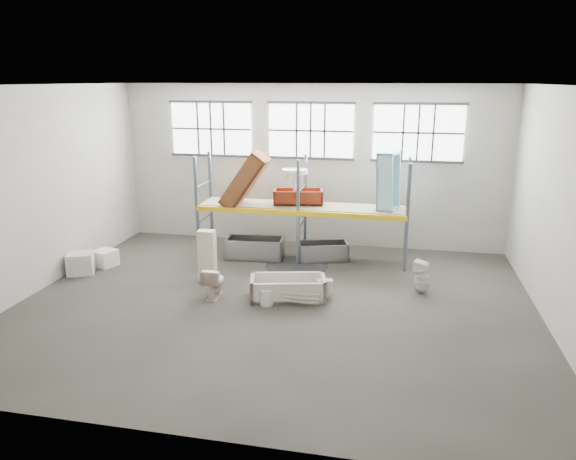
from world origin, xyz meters
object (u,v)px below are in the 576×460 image
(toilet_beige, at_px, (214,282))
(cistern_tall, at_px, (207,256))
(bathtub_beige, at_px, (288,288))
(toilet_white, at_px, (422,277))
(steel_tub_left, at_px, (255,248))
(rust_tub_flat, at_px, (298,196))
(steel_tub_right, at_px, (323,251))
(bucket, at_px, (266,297))
(carton_near, at_px, (81,263))
(blue_tub_upright, at_px, (388,181))

(toilet_beige, bearing_deg, cistern_tall, -62.54)
(bathtub_beige, relative_size, toilet_white, 2.16)
(bathtub_beige, xyz_separation_m, steel_tub_left, (-1.56, 2.75, 0.04))
(toilet_beige, distance_m, rust_tub_flat, 4.05)
(toilet_beige, bearing_deg, toilet_white, -165.36)
(cistern_tall, relative_size, steel_tub_right, 0.94)
(toilet_beige, relative_size, toilet_white, 0.93)
(rust_tub_flat, distance_m, bucket, 4.05)
(steel_tub_right, distance_m, rust_tub_flat, 1.76)
(rust_tub_flat, distance_m, carton_near, 6.33)
(cistern_tall, bearing_deg, steel_tub_right, 37.66)
(toilet_white, height_order, blue_tub_upright, blue_tub_upright)
(bucket, bearing_deg, toilet_beige, 172.07)
(toilet_beige, relative_size, carton_near, 1.15)
(bathtub_beige, bearing_deg, steel_tub_right, 69.13)
(toilet_white, xyz_separation_m, steel_tub_left, (-4.74, 1.71, -0.11))
(cistern_tall, height_order, toilet_white, cistern_tall)
(toilet_beige, xyz_separation_m, blue_tub_upright, (3.97, 3.38, 2.01))
(steel_tub_right, relative_size, rust_tub_flat, 1.02)
(toilet_beige, distance_m, blue_tub_upright, 5.59)
(cistern_tall, bearing_deg, bucket, -34.48)
(carton_near, bearing_deg, rust_tub_flat, 26.03)
(toilet_beige, bearing_deg, steel_tub_right, -124.11)
(cistern_tall, bearing_deg, bathtub_beige, -19.60)
(steel_tub_left, distance_m, rust_tub_flat, 1.99)
(toilet_white, distance_m, carton_near, 9.08)
(toilet_beige, height_order, steel_tub_left, toilet_beige)
(steel_tub_left, xyz_separation_m, bucket, (1.14, -3.22, -0.12))
(toilet_beige, xyz_separation_m, steel_tub_left, (0.21, 3.03, -0.08))
(cistern_tall, xyz_separation_m, steel_tub_left, (0.74, 2.01, -0.38))
(bathtub_beige, height_order, cistern_tall, cistern_tall)
(toilet_beige, bearing_deg, rust_tub_flat, -112.07)
(bathtub_beige, height_order, blue_tub_upright, blue_tub_upright)
(steel_tub_left, height_order, steel_tub_right, steel_tub_left)
(carton_near, bearing_deg, bucket, -10.45)
(steel_tub_right, height_order, carton_near, carton_near)
(toilet_white, height_order, rust_tub_flat, rust_tub_flat)
(bathtub_beige, height_order, carton_near, carton_near)
(blue_tub_upright, height_order, bucket, blue_tub_upright)
(carton_near, bearing_deg, toilet_white, 3.14)
(rust_tub_flat, relative_size, carton_near, 2.11)
(rust_tub_flat, xyz_separation_m, carton_near, (-5.52, -2.70, -1.53))
(rust_tub_flat, xyz_separation_m, bucket, (-0.06, -3.71, -1.63))
(rust_tub_flat, bearing_deg, cistern_tall, -127.93)
(bathtub_beige, xyz_separation_m, toilet_white, (3.18, 1.04, 0.15))
(bathtub_beige, relative_size, toilet_beige, 2.32)
(steel_tub_right, xyz_separation_m, carton_near, (-6.31, -2.45, 0.02))
(cistern_tall, distance_m, blue_tub_upright, 5.37)
(bathtub_beige, height_order, toilet_white, toilet_white)
(bathtub_beige, distance_m, rust_tub_flat, 3.61)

